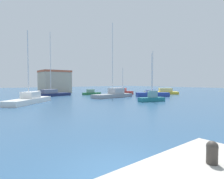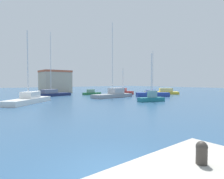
# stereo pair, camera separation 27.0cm
# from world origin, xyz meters

# --- Properties ---
(water) EXTENTS (160.00, 160.00, 0.00)m
(water) POSITION_xyz_m (15.00, 20.00, 0.00)
(water) COLOR #2D5175
(water) RESTS_ON ground
(mooring_bollard) EXTENTS (0.25, 0.25, 0.51)m
(mooring_bollard) POSITION_xyz_m (0.53, -2.49, 1.34)
(mooring_bollard) COLOR #38332D
(mooring_bollard) RESTS_ON pier_quay
(sailboat_blue_mid_harbor) EXTENTS (6.43, 4.91, 9.05)m
(sailboat_blue_mid_harbor) POSITION_xyz_m (25.41, 19.37, 0.52)
(sailboat_blue_mid_harbor) COLOR #233D93
(sailboat_blue_mid_harbor) RESTS_ON water
(motorboat_green_center_channel) EXTENTS (4.31, 1.77, 1.24)m
(motorboat_green_center_channel) POSITION_xyz_m (18.62, 31.35, 0.43)
(motorboat_green_center_channel) COLOR #28703D
(motorboat_green_center_channel) RESTS_ON water
(sailboat_red_distant_north) EXTENTS (3.27, 5.12, 6.33)m
(sailboat_red_distant_north) POSITION_xyz_m (25.82, 28.74, 0.57)
(sailboat_red_distant_north) COLOR #B22823
(sailboat_red_distant_north) RESTS_ON water
(sailboat_white_far_right) EXTENTS (7.61, 7.45, 9.78)m
(sailboat_white_far_right) POSITION_xyz_m (2.96, 22.19, 0.54)
(sailboat_white_far_right) COLOR white
(sailboat_white_far_right) RESTS_ON water
(sailboat_teal_outer_mooring) EXTENTS (4.26, 2.16, 7.11)m
(sailboat_teal_outer_mooring) POSITION_xyz_m (17.80, 13.29, 0.60)
(sailboat_teal_outer_mooring) COLOR #1E707A
(sailboat_teal_outer_mooring) RESTS_ON water
(motorboat_yellow_distant_east) EXTENTS (7.54, 7.50, 1.44)m
(motorboat_yellow_distant_east) POSITION_xyz_m (33.43, 22.88, 0.51)
(motorboat_yellow_distant_east) COLOR gold
(motorboat_yellow_distant_east) RESTS_ON water
(sailboat_grey_behind_lamppost) EXTENTS (8.42, 3.20, 13.83)m
(sailboat_grey_behind_lamppost) POSITION_xyz_m (18.03, 22.60, 0.65)
(sailboat_grey_behind_lamppost) COLOR gray
(sailboat_grey_behind_lamppost) RESTS_ON water
(sailboat_navy_far_left) EXTENTS (8.40, 3.62, 12.99)m
(sailboat_navy_far_left) POSITION_xyz_m (9.76, 32.90, 0.57)
(sailboat_navy_far_left) COLOR #19234C
(sailboat_navy_far_left) RESTS_ON water
(yacht_club) EXTENTS (7.10, 6.26, 5.93)m
(yacht_club) POSITION_xyz_m (14.64, 43.06, 2.98)
(yacht_club) COLOR #B2A893
(yacht_club) RESTS_ON ground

